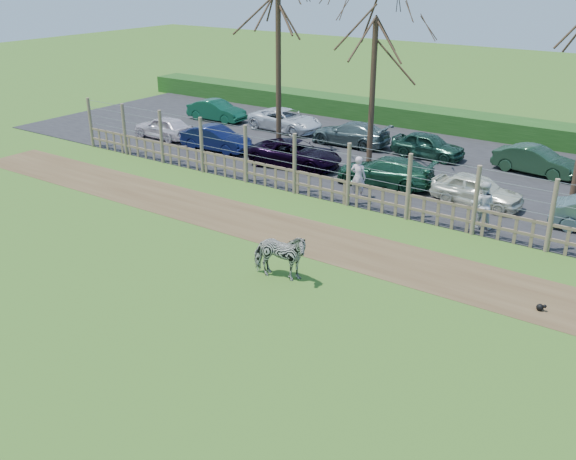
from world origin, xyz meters
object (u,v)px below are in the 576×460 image
Objects in this scene: tree_left at (278,35)px; visitor_b at (483,205)px; car_10 at (428,145)px; car_1 at (216,139)px; tree_mid at (374,57)px; car_8 at (285,120)px; car_2 at (296,154)px; car_9 at (351,134)px; car_11 at (536,160)px; car_4 at (477,190)px; zebra at (279,256)px; car_3 at (385,171)px; car_7 at (217,110)px; car_0 at (164,127)px; visitor_a at (358,177)px; crow at (540,307)px.

visitor_b is (11.56, -3.87, -4.71)m from tree_left.
car_1 is at bearing 119.20° from car_10.
tree_mid reaches higher than car_8.
car_2 and car_9 have the same top height.
car_4 is at bearing 178.57° from car_11.
car_8 is 1.19× the size of car_11.
zebra reaches higher than car_3.
car_3 is 1.14× the size of car_7.
car_0 is at bearing -168.27° from tree_mid.
tree_left is 4.39× the size of zebra.
visitor_b reaches higher than car_9.
tree_mid is 3.96× the size of visitor_a.
car_10 is (9.19, 4.85, 0.00)m from car_1.
car_1 is 0.88× the size of car_9.
tree_left is 8.35m from car_0.
visitor_a is 0.40× the size of car_8.
crow is at bearing 108.10° from visitor_b.
car_10 is at bearing 27.42° from tree_left.
tree_mid is 5.51m from car_2.
visitor_a is at bearing -120.03° from car_7.
tree_left is at bearing -118.55° from car_7.
tree_left is 4.57× the size of visitor_b.
car_2 is 6.54m from car_10.
tree_left is 8.78m from car_10.
car_11 is (4.94, 0.37, 0.00)m from car_10.
visitor_a is 0.49× the size of car_4.
tree_mid is at bearing -74.49° from visitor_a.
car_11 is (-3.54, 12.29, 0.53)m from crow.
visitor_a is at bearing -178.41° from car_10.
crow is 12.80m from car_11.
tree_mid is 1.94× the size of car_4.
visitor_b is at bearing -34.59° from tree_mid.
car_3 and car_4 have the same top height.
car_3 is (4.60, -0.06, 0.00)m from car_2.
car_4 is 0.82× the size of car_8.
tree_left is at bearing 114.57° from car_11.
crow is (14.90, -8.59, -5.51)m from tree_left.
zebra is 11.27m from car_2.
tree_mid is at bearing 118.00° from car_11.
visitor_b is at bearing 125.32° from crow.
zebra reaches higher than car_8.
car_4 and car_10 have the same top height.
crow is 17.28m from car_9.
car_9 is at bearing -8.92° from car_2.
visitor_a is at bearing -12.73° from car_3.
car_10 is at bearing -89.06° from car_8.
car_2 is (-4.43, 2.09, -0.26)m from visitor_a.
visitor_a reaches higher than car_4.
car_2 reaches higher than crow.
car_2 is (2.02, -1.51, -4.98)m from tree_left.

